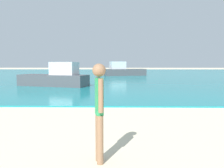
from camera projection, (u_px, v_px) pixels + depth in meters
The scene contains 4 objects.
water at pixel (116, 74), 39.12m from camera, with size 160.00×60.00×0.06m, color teal.
person_standing at pixel (99, 107), 4.03m from camera, with size 0.23×0.39×1.75m.
boat_near at pixel (56, 78), 17.56m from camera, with size 5.57×3.14×1.80m.
boat_far at pixel (123, 71), 32.82m from camera, with size 6.11×3.37×1.98m.
Camera 1 is at (0.05, 1.92, 1.75)m, focal length 37.22 mm.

